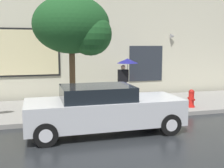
# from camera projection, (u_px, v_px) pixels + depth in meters

# --- Properties ---
(ground_plane) EXTENTS (60.00, 60.00, 0.00)m
(ground_plane) POSITION_uv_depth(u_px,v_px,m) (107.00, 131.00, 8.63)
(ground_plane) COLOR black
(sidewalk) EXTENTS (20.00, 4.00, 0.15)m
(sidewalk) POSITION_uv_depth(u_px,v_px,m) (89.00, 108.00, 11.49)
(sidewalk) COLOR gray
(sidewalk) RESTS_ON ground
(building_facade) EXTENTS (20.00, 0.67, 7.00)m
(building_facade) POSITION_uv_depth(u_px,v_px,m) (77.00, 27.00, 13.40)
(building_facade) COLOR beige
(building_facade) RESTS_ON ground
(parked_car) EXTENTS (4.66, 1.81, 1.44)m
(parked_car) POSITION_uv_depth(u_px,v_px,m) (103.00, 109.00, 8.41)
(parked_car) COLOR #B7BABF
(parked_car) RESTS_ON ground
(fire_hydrant) EXTENTS (0.30, 0.44, 0.72)m
(fire_hydrant) POSITION_uv_depth(u_px,v_px,m) (191.00, 98.00, 11.24)
(fire_hydrant) COLOR red
(fire_hydrant) RESTS_ON sidewalk
(pedestrian_with_umbrella) EXTENTS (0.99, 0.99, 1.88)m
(pedestrian_with_umbrella) POSITION_uv_depth(u_px,v_px,m) (126.00, 67.00, 12.89)
(pedestrian_with_umbrella) COLOR black
(pedestrian_with_umbrella) RESTS_ON sidewalk
(street_tree) EXTENTS (2.72, 2.31, 4.22)m
(street_tree) POSITION_uv_depth(u_px,v_px,m) (75.00, 27.00, 9.81)
(street_tree) COLOR #4C3823
(street_tree) RESTS_ON sidewalk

